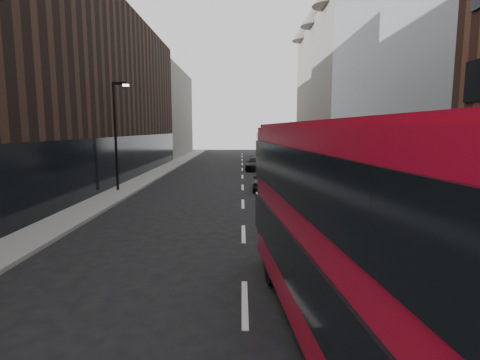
{
  "coord_description": "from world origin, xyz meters",
  "views": [
    {
      "loc": [
        -0.08,
        -6.49,
        4.15
      ],
      "look_at": [
        -0.13,
        5.58,
        2.5
      ],
      "focal_mm": 28.0,
      "sensor_mm": 36.0,
      "label": 1
    }
  ],
  "objects_px": {
    "grey_bus": "(269,146)",
    "car_a": "(266,179)",
    "street_lamp": "(116,129)",
    "car_c": "(256,164)",
    "red_bus": "(366,231)",
    "car_b": "(275,170)"
  },
  "relations": [
    {
      "from": "red_bus",
      "to": "car_a",
      "type": "distance_m",
      "value": 19.1
    },
    {
      "from": "street_lamp",
      "to": "car_b",
      "type": "distance_m",
      "value": 12.97
    },
    {
      "from": "car_a",
      "to": "red_bus",
      "type": "bearing_deg",
      "value": -82.97
    },
    {
      "from": "street_lamp",
      "to": "car_c",
      "type": "relative_size",
      "value": 1.56
    },
    {
      "from": "car_a",
      "to": "car_c",
      "type": "relative_size",
      "value": 0.95
    },
    {
      "from": "grey_bus",
      "to": "car_c",
      "type": "xyz_separation_m",
      "value": [
        -2.04,
        -9.26,
        -1.34
      ]
    },
    {
      "from": "grey_bus",
      "to": "car_a",
      "type": "xyz_separation_m",
      "value": [
        -1.77,
        -21.81,
        -1.26
      ]
    },
    {
      "from": "red_bus",
      "to": "car_b",
      "type": "xyz_separation_m",
      "value": [
        0.54,
        24.31,
        -1.59
      ]
    },
    {
      "from": "street_lamp",
      "to": "grey_bus",
      "type": "height_order",
      "value": "street_lamp"
    },
    {
      "from": "car_b",
      "to": "car_c",
      "type": "xyz_separation_m",
      "value": [
        -1.3,
        7.27,
        -0.13
      ]
    },
    {
      "from": "car_b",
      "to": "car_a",
      "type": "bearing_deg",
      "value": -108.99
    },
    {
      "from": "car_c",
      "to": "red_bus",
      "type": "bearing_deg",
      "value": -82.66
    },
    {
      "from": "car_c",
      "to": "grey_bus",
      "type": "bearing_deg",
      "value": 83.54
    },
    {
      "from": "street_lamp",
      "to": "red_bus",
      "type": "height_order",
      "value": "street_lamp"
    },
    {
      "from": "red_bus",
      "to": "car_b",
      "type": "distance_m",
      "value": 24.37
    },
    {
      "from": "grey_bus",
      "to": "car_a",
      "type": "height_order",
      "value": "grey_bus"
    },
    {
      "from": "street_lamp",
      "to": "car_c",
      "type": "bearing_deg",
      "value": 54.59
    },
    {
      "from": "street_lamp",
      "to": "car_a",
      "type": "distance_m",
      "value": 10.47
    },
    {
      "from": "car_a",
      "to": "car_c",
      "type": "distance_m",
      "value": 12.55
    },
    {
      "from": "red_bus",
      "to": "grey_bus",
      "type": "distance_m",
      "value": 40.86
    },
    {
      "from": "grey_bus",
      "to": "car_c",
      "type": "distance_m",
      "value": 9.57
    },
    {
      "from": "car_a",
      "to": "car_c",
      "type": "height_order",
      "value": "car_a"
    }
  ]
}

